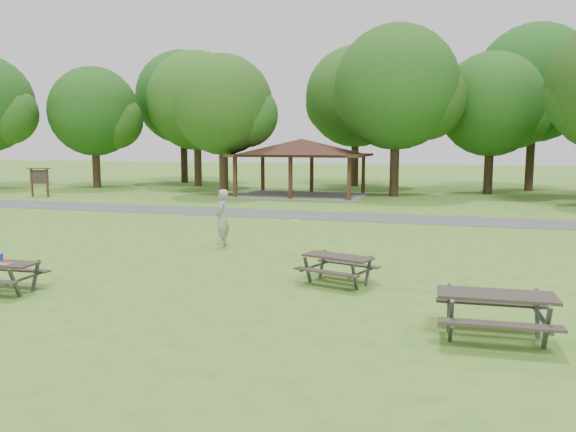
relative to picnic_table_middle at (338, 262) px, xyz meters
The scene contains 16 objects.
ground 3.41m from the picnic_table_middle, 157.47° to the right, with size 160.00×160.00×0.00m, color #467621.
asphalt_path 13.10m from the picnic_table_middle, 103.72° to the left, with size 120.00×3.20×0.02m, color #47474A.
pavilion 23.93m from the picnic_table_middle, 107.37° to the left, with size 8.60×7.01×3.76m.
notice_board 28.52m from the picnic_table_middle, 144.12° to the left, with size 1.60×0.30×1.88m.
tree_row_b 34.50m from the picnic_table_middle, 134.74° to the left, with size 7.14×6.80×9.28m.
tree_row_c 33.08m from the picnic_table_middle, 121.51° to the left, with size 8.19×7.80×10.67m.
tree_row_d 24.96m from the picnic_table_middle, 119.51° to the left, with size 6.93×6.60×9.27m.
tree_row_e 24.56m from the picnic_table_middle, 92.42° to the left, with size 8.40×8.00×11.02m.
tree_row_f 28.19m from the picnic_table_middle, 79.63° to the left, with size 7.35×7.00×9.55m.
tree_deep_a 37.67m from the picnic_table_middle, 122.63° to the left, with size 8.40×8.00×11.38m.
tree_deep_b 32.75m from the picnic_table_middle, 98.96° to the left, with size 8.40×8.00×11.13m.
tree_deep_c 32.50m from the picnic_table_middle, 75.41° to the left, with size 8.82×8.40×11.90m.
picnic_table_middle is the anchor object (origin of this frame).
picnic_table_far 4.69m from the picnic_table_middle, 41.55° to the right, with size 2.11×1.73×0.88m.
frisbee_in_flight 3.36m from the picnic_table_middle, 124.42° to the left, with size 0.30×0.30×0.02m.
frisbee_thrower 6.15m from the picnic_table_middle, 141.08° to the left, with size 0.71×0.47×1.96m, color #9C9B9E.
Camera 1 is at (5.83, -12.20, 3.53)m, focal length 35.00 mm.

